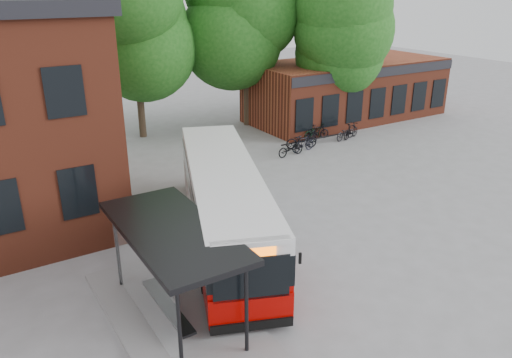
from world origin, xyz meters
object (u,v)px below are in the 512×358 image
bus_shelter (175,274)px  bicycle_6 (345,133)px  city_bus (224,205)px  bicycle_7 (351,131)px  bicycle_1 (303,143)px  bicycle_2 (301,140)px  bicycle_3 (311,137)px  bicycle_5 (318,132)px  bicycle_0 (291,148)px  bicycle_4 (315,131)px

bus_shelter → bicycle_6: bus_shelter is taller
city_bus → bicycle_7: city_bus is taller
bicycle_1 → bicycle_7: size_ratio=0.97×
city_bus → bicycle_2: 11.80m
bicycle_3 → bicycle_5: (0.99, 0.66, -0.00)m
bicycle_0 → bicycle_4: (3.19, 1.92, 0.01)m
bicycle_0 → bicycle_4: bicycle_4 is taller
bicycle_1 → bicycle_2: bicycle_2 is taller
bus_shelter → bicycle_3: 17.55m
bicycle_3 → bicycle_4: 1.15m
bicycle_0 → bicycle_4: 3.73m
bicycle_0 → bicycle_2: 1.56m
bicycle_0 → bicycle_7: bicycle_7 is taller
city_bus → bicycle_3: bearing=58.8°
bicycle_5 → bicycle_6: bearing=-115.5°
bicycle_1 → bicycle_4: 2.71m
bicycle_2 → bicycle_5: bearing=-45.4°
bicycle_3 → bicycle_6: bicycle_3 is taller
bicycle_1 → bicycle_7: bicycle_7 is taller
bicycle_4 → bicycle_6: bearing=-137.2°
bicycle_0 → bicycle_5: (3.33, 1.80, -0.00)m
bicycle_2 → bicycle_4: (1.86, 1.12, -0.02)m
city_bus → bicycle_1: size_ratio=7.08×
bicycle_0 → bicycle_3: (2.34, 1.14, 0.00)m
bus_shelter → bicycle_6: 19.14m
bicycle_1 → bicycle_5: size_ratio=1.06×
city_bus → bicycle_5: bearing=58.4°
bicycle_1 → bicycle_7: bearing=-87.0°
city_bus → bicycle_0: 10.27m
bicycle_0 → bicycle_6: bicycle_0 is taller
city_bus → bicycle_3: 12.80m
city_bus → bicycle_4: size_ratio=6.44×
bicycle_0 → bicycle_5: 3.79m
bus_shelter → bicycle_4: size_ratio=3.99×
bicycle_4 → bicycle_7: 2.24m
bicycle_7 → bicycle_0: bearing=79.7°
bicycle_1 → bicycle_6: bicycle_1 is taller
bicycle_1 → bicycle_6: bearing=-86.5°
bicycle_6 → bicycle_7: 0.49m
bicycle_0 → bicycle_2: size_ratio=0.94×
bicycle_3 → city_bus: bearing=105.9°
bicycle_5 → bicycle_7: bearing=-106.3°
bus_shelter → bicycle_7: 19.55m
city_bus → bicycle_2: bearing=60.5°
bicycle_2 → bicycle_5: (1.99, 1.00, -0.03)m
bicycle_4 → bicycle_5: (0.13, -0.12, -0.01)m
bicycle_7 → bicycle_5: bearing=41.3°
bicycle_4 → bicycle_0: bearing=113.0°
city_bus → bicycle_2: size_ratio=6.15×
bicycle_5 → bicycle_7: 2.07m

